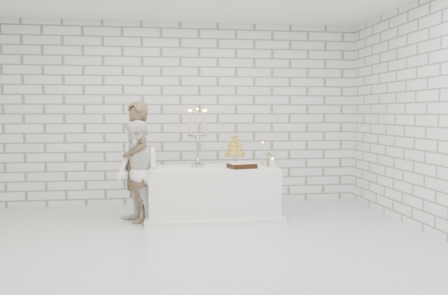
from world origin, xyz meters
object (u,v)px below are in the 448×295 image
Objects in this scene: cake_table at (213,193)px; candelabra at (197,138)px; bride at (138,172)px; groom at (137,162)px; croquembouche at (235,149)px.

candelabra reaches higher than cake_table.
candelabra is at bearing 63.34° from bride.
groom reaches higher than cake_table.
croquembouche is at bearing 11.34° from candelabra.
bride is (0.02, -0.17, -0.13)m from groom.
bride is (-1.05, -0.15, 0.34)m from cake_table.
groom reaches higher than croquembouche.
cake_table is 0.71m from croquembouche.
candelabra is 1.75× the size of croquembouche.
bride is 1.44m from croquembouche.
candelabra is (-0.22, 0.01, 0.79)m from cake_table.
bride reaches higher than cake_table.
candelabra is at bearing -168.66° from croquembouche.
groom is 3.50× the size of croquembouche.
groom is at bearing 179.01° from cake_table.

